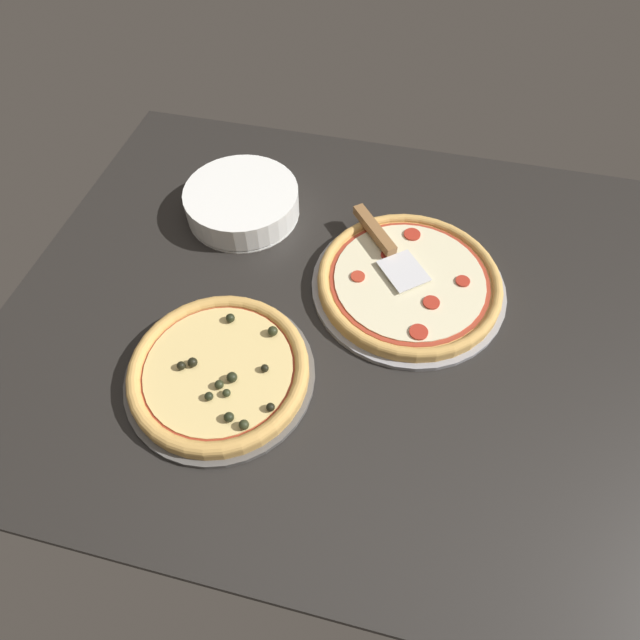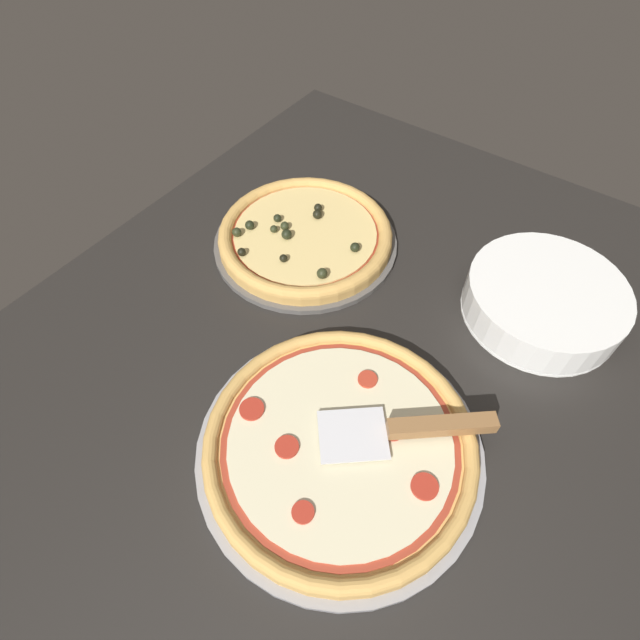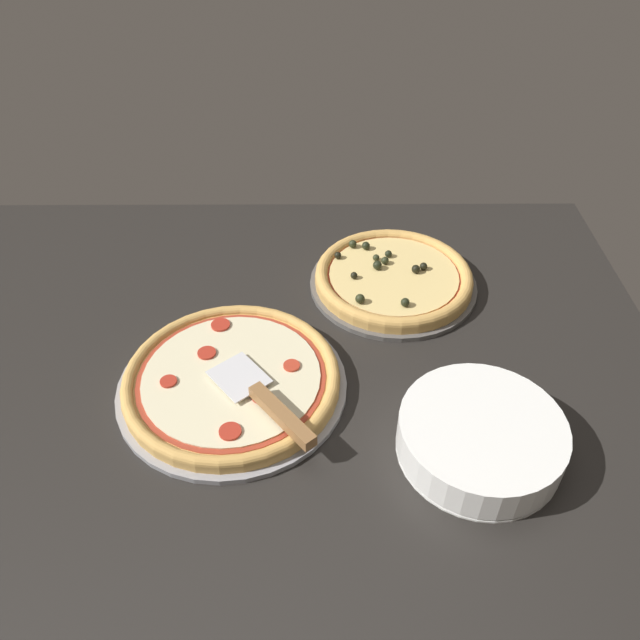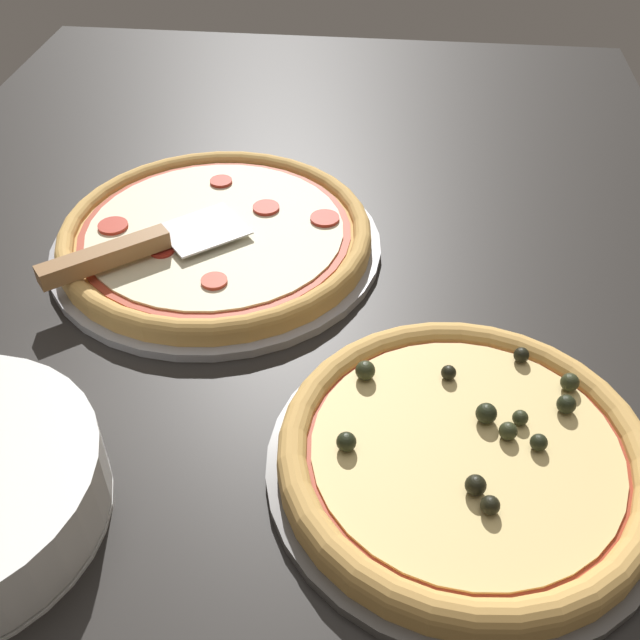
% 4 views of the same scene
% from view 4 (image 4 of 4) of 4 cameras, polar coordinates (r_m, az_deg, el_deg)
% --- Properties ---
extents(ground_plane, '(1.45, 1.04, 0.04)m').
position_cam_4_polar(ground_plane, '(0.86, -3.67, 2.77)').
color(ground_plane, black).
extents(pizza_pan_front, '(0.38, 0.38, 0.01)m').
position_cam_4_polar(pizza_pan_front, '(0.89, -7.84, 5.61)').
color(pizza_pan_front, '#939399').
rests_on(pizza_pan_front, ground_plane).
extents(pizza_front, '(0.36, 0.36, 0.03)m').
position_cam_4_polar(pizza_front, '(0.88, -7.94, 6.55)').
color(pizza_front, tan).
rests_on(pizza_front, pizza_pan_front).
extents(pizza_pan_back, '(0.33, 0.33, 0.01)m').
position_cam_4_polar(pizza_pan_back, '(0.66, 10.80, -10.96)').
color(pizza_pan_back, '#565451').
rests_on(pizza_pan_back, ground_plane).
extents(pizza_back, '(0.31, 0.31, 0.04)m').
position_cam_4_polar(pizza_back, '(0.64, 11.01, -9.91)').
color(pizza_back, tan).
rests_on(pizza_back, pizza_pan_back).
extents(serving_spatula, '(0.18, 0.21, 0.02)m').
position_cam_4_polar(serving_spatula, '(0.83, -14.60, 5.12)').
color(serving_spatula, silver).
rests_on(serving_spatula, pizza_front).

